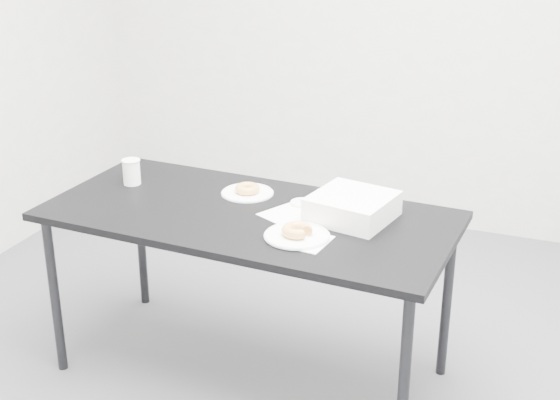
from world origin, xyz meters
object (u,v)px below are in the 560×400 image
at_px(pen, 316,208).
at_px(bakery_box, 352,207).
at_px(plate_far, 247,193).
at_px(donut_far, 247,189).
at_px(plate_near, 297,236).
at_px(donut_near, 297,230).
at_px(scorecard, 295,213).
at_px(coffee_cup, 132,172).
at_px(table, 249,225).

height_order(pen, bakery_box, bakery_box).
height_order(plate_far, donut_far, donut_far).
distance_m(plate_near, bakery_box, 0.30).
relative_size(plate_near, donut_near, 2.13).
bearing_deg(plate_near, bakery_box, 60.75).
distance_m(pen, donut_near, 0.30).
bearing_deg(scorecard, donut_far, -179.12).
xyz_separation_m(pen, bakery_box, (0.17, -0.04, 0.04)).
distance_m(donut_near, plate_far, 0.50).
bearing_deg(plate_far, plate_near, -43.97).
relative_size(pen, plate_near, 0.47).
height_order(plate_near, bakery_box, bakery_box).
height_order(coffee_cup, bakery_box, coffee_cup).
distance_m(scorecard, plate_near, 0.24).
bearing_deg(scorecard, pen, 77.04).
bearing_deg(bakery_box, pen, 177.77).
bearing_deg(coffee_cup, bakery_box, -0.71).
xyz_separation_m(table, donut_far, (-0.09, 0.19, 0.08)).
relative_size(pen, donut_far, 1.11).
xyz_separation_m(plate_near, donut_far, (-0.36, 0.35, 0.02)).
bearing_deg(pen, plate_near, -101.42).
height_order(table, pen, pen).
xyz_separation_m(donut_far, coffee_cup, (-0.53, -0.08, 0.03)).
relative_size(scorecard, coffee_cup, 2.20).
height_order(pen, coffee_cup, coffee_cup).
bearing_deg(scorecard, plate_near, -41.05).
distance_m(plate_far, coffee_cup, 0.54).
bearing_deg(table, donut_far, 117.64).
distance_m(table, bakery_box, 0.44).
relative_size(plate_far, coffee_cup, 1.97).
bearing_deg(coffee_cup, plate_far, 8.63).
bearing_deg(plate_far, donut_far, 0.00).
bearing_deg(scorecard, coffee_cup, -156.96).
bearing_deg(coffee_cup, donut_far, 8.63).
bearing_deg(coffee_cup, plate_near, -16.69).
distance_m(table, plate_near, 0.32).
relative_size(pen, coffee_cup, 1.02).
height_order(scorecard, bakery_box, bakery_box).
bearing_deg(bakery_box, plate_far, -179.67).
relative_size(table, donut_far, 16.05).
relative_size(coffee_cup, bakery_box, 0.38).
distance_m(plate_far, bakery_box, 0.52).
bearing_deg(donut_far, plate_far, 0.00).
bearing_deg(table, bakery_box, 15.97).
relative_size(scorecard, plate_near, 1.01).
bearing_deg(donut_near, bakery_box, 60.75).
bearing_deg(donut_far, donut_near, -43.97).
bearing_deg(donut_near, table, 150.01).
xyz_separation_m(table, scorecard, (0.18, 0.06, 0.06)).
xyz_separation_m(pen, plate_near, (0.03, -0.29, 0.00)).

